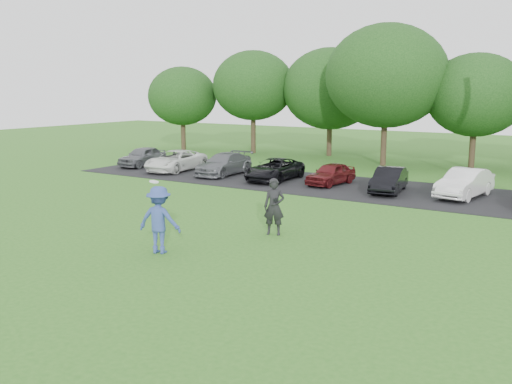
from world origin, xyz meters
The scene contains 6 objects.
ground centered at (0.00, 0.00, 0.00)m, with size 100.00×100.00×0.00m, color #2F6A1E.
parking_lot centered at (0.00, 13.00, 0.01)m, with size 32.00×6.50×0.03m, color black.
frisbee_player centered at (-0.89, -0.38, 0.99)m, with size 1.44×1.06×2.13m.
camera_bystander centered at (0.88, 3.21, 0.94)m, with size 0.80×0.66×1.88m.
parked_cars centered at (-0.60, 12.89, 0.61)m, with size 30.70×4.86×1.25m.
tree_row centered at (1.51, 22.76, 4.91)m, with size 42.39×9.85×8.64m.
Camera 1 is at (10.11, -12.58, 4.79)m, focal length 40.00 mm.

